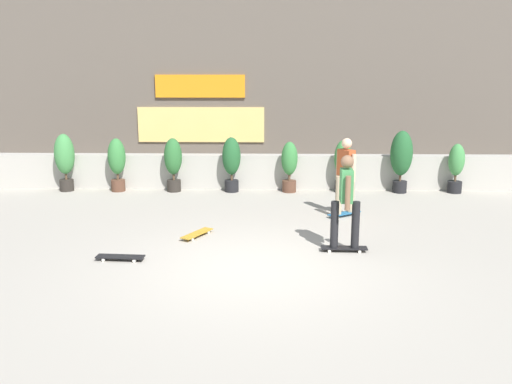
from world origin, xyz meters
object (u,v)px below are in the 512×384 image
at_px(skater_mid_plaza, 346,174).
at_px(skater_by_wall_left, 346,199).
at_px(potted_plant_3, 231,161).
at_px(skateboard_aside, 120,257).
at_px(potted_plant_2, 173,161).
at_px(potted_plant_4, 289,164).
at_px(potted_plant_1, 117,161).
at_px(potted_plant_5, 343,163).
at_px(potted_plant_6, 401,157).
at_px(potted_plant_7, 456,166).
at_px(skateboard_near_camera, 197,233).
at_px(potted_plant_0, 65,158).

relative_size(skater_mid_plaza, skater_by_wall_left, 1.00).
bearing_deg(potted_plant_3, skateboard_aside, -105.88).
relative_size(potted_plant_2, potted_plant_4, 1.06).
distance_m(potted_plant_1, potted_plant_5, 5.82).
height_order(potted_plant_2, potted_plant_4, potted_plant_2).
xyz_separation_m(potted_plant_2, skateboard_aside, (0.00, -5.29, -0.73)).
relative_size(potted_plant_3, potted_plant_4, 1.09).
bearing_deg(skateboard_aside, potted_plant_4, 60.47).
height_order(potted_plant_6, potted_plant_7, potted_plant_6).
xyz_separation_m(potted_plant_3, potted_plant_5, (2.85, 0.00, -0.05)).
distance_m(skateboard_near_camera, skateboard_aside, 1.74).
bearing_deg(skater_mid_plaza, skateboard_near_camera, -152.66).
height_order(potted_plant_4, potted_plant_6, potted_plant_6).
bearing_deg(skateboard_near_camera, potted_plant_6, 39.75).
bearing_deg(potted_plant_2, skateboard_near_camera, -74.30).
relative_size(potted_plant_2, potted_plant_5, 1.03).
height_order(potted_plant_2, potted_plant_6, potted_plant_6).
bearing_deg(potted_plant_3, potted_plant_2, 180.00).
relative_size(potted_plant_6, skater_mid_plaza, 0.94).
xyz_separation_m(potted_plant_3, skateboard_near_camera, (-0.40, -3.94, -0.75)).
distance_m(potted_plant_2, skateboard_aside, 5.34).
relative_size(potted_plant_3, skateboard_aside, 1.75).
bearing_deg(potted_plant_5, potted_plant_4, 180.00).
bearing_deg(potted_plant_5, potted_plant_6, 0.00).
relative_size(potted_plant_4, potted_plant_7, 1.03).
height_order(potted_plant_4, skateboard_aside, potted_plant_4).
bearing_deg(potted_plant_0, skater_by_wall_left, -35.70).
xyz_separation_m(potted_plant_1, skateboard_near_camera, (2.57, -3.94, -0.72)).
height_order(potted_plant_3, skater_by_wall_left, skater_by_wall_left).
relative_size(potted_plant_2, potted_plant_3, 0.98).
distance_m(potted_plant_0, potted_plant_4, 5.82).
bearing_deg(potted_plant_3, skater_by_wall_left, -64.35).
relative_size(potted_plant_4, skater_by_wall_left, 0.77).
xyz_separation_m(potted_plant_3, potted_plant_4, (1.49, 0.00, -0.09)).
xyz_separation_m(potted_plant_0, potted_plant_6, (8.66, 0.00, 0.07)).
relative_size(potted_plant_7, skater_mid_plaza, 0.75).
bearing_deg(skater_mid_plaza, skater_by_wall_left, -97.72).
bearing_deg(potted_plant_1, potted_plant_6, 0.00).
relative_size(potted_plant_4, potted_plant_5, 0.97).
bearing_deg(skater_by_wall_left, potted_plant_1, 137.88).
relative_size(potted_plant_1, potted_plant_2, 0.99).
bearing_deg(potted_plant_2, potted_plant_5, -0.00).
relative_size(potted_plant_0, potted_plant_4, 1.14).
xyz_separation_m(potted_plant_7, skater_mid_plaza, (-3.15, -2.39, 0.25)).
xyz_separation_m(potted_plant_5, skater_by_wall_left, (-0.58, -4.74, 0.18)).
height_order(potted_plant_1, skateboard_aside, potted_plant_1).
xyz_separation_m(potted_plant_0, potted_plant_1, (1.36, -0.00, -0.08)).
relative_size(skateboard_near_camera, skateboard_aside, 0.98).
bearing_deg(potted_plant_4, potted_plant_7, 0.00).
bearing_deg(potted_plant_5, potted_plant_7, 0.00).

